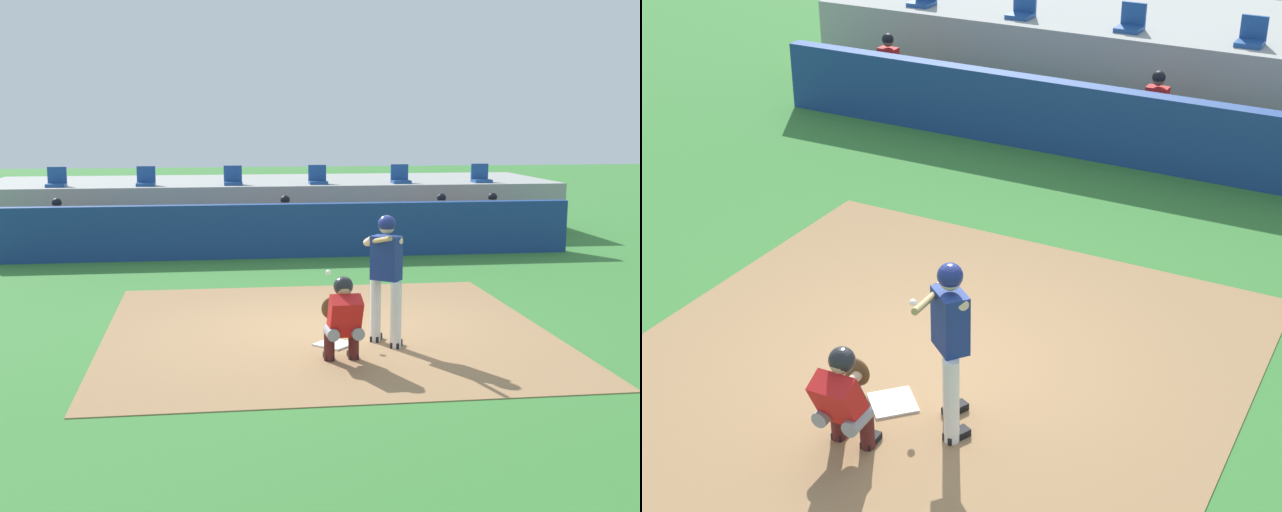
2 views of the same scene
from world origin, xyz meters
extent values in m
plane|color=#387A33|center=(0.00, 0.00, 0.00)|extent=(80.00, 80.00, 0.00)
cube|color=#9E754C|center=(0.00, 0.00, 0.01)|extent=(6.40, 6.40, 0.01)
cube|color=white|center=(0.00, -0.80, 0.02)|extent=(0.62, 0.62, 0.02)
cylinder|color=silver|center=(0.60, -0.69, 0.46)|extent=(0.15, 0.15, 0.92)
cylinder|color=silver|center=(0.80, -1.05, 0.46)|extent=(0.15, 0.15, 0.92)
cube|color=navy|center=(0.70, -0.87, 1.22)|extent=(0.45, 0.43, 0.60)
sphere|color=beige|center=(0.70, -0.87, 1.65)|extent=(0.21, 0.21, 0.21)
sphere|color=navy|center=(0.70, -0.87, 1.68)|extent=(0.24, 0.24, 0.24)
cylinder|color=beige|center=(0.50, -0.68, 1.43)|extent=(0.14, 0.26, 0.17)
cylinder|color=beige|center=(0.68, -0.76, 1.43)|extent=(0.48, 0.46, 0.18)
cylinder|color=tan|center=(0.56, -0.98, 1.48)|extent=(0.22, 0.84, 0.24)
cube|color=black|center=(0.62, -0.63, 0.04)|extent=(0.22, 0.29, 0.09)
cube|color=black|center=(0.83, -0.99, 0.04)|extent=(0.22, 0.29, 0.09)
cylinder|color=gray|center=(-0.17, -1.66, 0.42)|extent=(0.17, 0.33, 0.16)
cylinder|color=#4C1919|center=(-0.17, -1.51, 0.21)|extent=(0.14, 0.14, 0.42)
cube|color=black|center=(-0.17, -1.45, 0.04)|extent=(0.12, 0.24, 0.08)
cylinder|color=gray|center=(0.15, -1.65, 0.42)|extent=(0.17, 0.33, 0.16)
cylinder|color=#4C1919|center=(0.15, -1.50, 0.21)|extent=(0.14, 0.14, 0.42)
cube|color=black|center=(0.15, -1.44, 0.04)|extent=(0.12, 0.24, 0.08)
cube|color=red|center=(0.00, -1.70, 0.64)|extent=(0.42, 0.45, 0.57)
cube|color=#2D2D33|center=(-0.01, -1.58, 0.64)|extent=(0.39, 0.27, 0.45)
sphere|color=tan|center=(-0.01, -1.62, 0.98)|extent=(0.21, 0.21, 0.21)
sphere|color=#232328|center=(-0.01, -1.60, 1.00)|extent=(0.25, 0.25, 0.25)
cylinder|color=tan|center=(-0.05, -1.48, 0.64)|extent=(0.12, 0.45, 0.10)
ellipsoid|color=brown|center=(-0.10, -1.26, 0.64)|extent=(0.28, 0.13, 0.30)
sphere|color=white|center=(-0.02, -0.33, 0.94)|extent=(0.07, 0.07, 0.07)
cube|color=navy|center=(0.00, 6.50, 0.60)|extent=(13.00, 0.30, 1.20)
cube|color=olive|center=(0.00, 7.50, 0.23)|extent=(11.80, 0.44, 0.45)
cylinder|color=#939399|center=(-5.22, 7.25, 0.49)|extent=(0.15, 0.40, 0.15)
cylinder|color=#939399|center=(-5.22, 7.05, 0.23)|extent=(0.13, 0.13, 0.45)
cube|color=maroon|center=(-5.22, 7.00, 0.04)|extent=(0.11, 0.24, 0.08)
cylinder|color=#939399|center=(-4.96, 7.25, 0.49)|extent=(0.15, 0.40, 0.15)
cylinder|color=#939399|center=(-4.96, 7.05, 0.23)|extent=(0.13, 0.13, 0.45)
cube|color=maroon|center=(-4.96, 7.00, 0.04)|extent=(0.11, 0.24, 0.08)
cube|color=red|center=(-5.09, 7.47, 0.76)|extent=(0.36, 0.22, 0.54)
sphere|color=brown|center=(-5.09, 7.47, 1.15)|extent=(0.20, 0.20, 0.20)
sphere|color=black|center=(-5.09, 7.47, 1.19)|extent=(0.22, 0.22, 0.22)
cylinder|color=brown|center=(-5.29, 7.33, 0.65)|extent=(0.09, 0.41, 0.22)
cylinder|color=brown|center=(-4.89, 7.33, 0.65)|extent=(0.09, 0.41, 0.22)
cylinder|color=#939399|center=(-0.06, 7.25, 0.49)|extent=(0.15, 0.40, 0.15)
cylinder|color=#939399|center=(-0.06, 7.05, 0.23)|extent=(0.13, 0.13, 0.45)
cube|color=maroon|center=(-0.06, 7.00, 0.04)|extent=(0.11, 0.24, 0.08)
cylinder|color=#939399|center=(0.20, 7.25, 0.49)|extent=(0.15, 0.40, 0.15)
cylinder|color=#939399|center=(0.20, 7.05, 0.23)|extent=(0.13, 0.13, 0.45)
cube|color=maroon|center=(0.20, 7.00, 0.04)|extent=(0.11, 0.24, 0.08)
cube|color=red|center=(0.07, 7.47, 0.76)|extent=(0.36, 0.22, 0.54)
sphere|color=brown|center=(0.07, 7.47, 1.15)|extent=(0.20, 0.20, 0.20)
sphere|color=black|center=(0.07, 7.47, 1.19)|extent=(0.22, 0.22, 0.22)
cylinder|color=brown|center=(-0.13, 7.33, 0.65)|extent=(0.09, 0.41, 0.22)
cylinder|color=brown|center=(0.27, 7.33, 0.65)|extent=(0.09, 0.41, 0.22)
cylinder|color=#939399|center=(3.69, 7.25, 0.49)|extent=(0.15, 0.40, 0.15)
cylinder|color=#939399|center=(3.69, 7.05, 0.23)|extent=(0.13, 0.13, 0.45)
cube|color=maroon|center=(3.69, 7.00, 0.04)|extent=(0.11, 0.24, 0.08)
cylinder|color=#939399|center=(3.95, 7.25, 0.49)|extent=(0.15, 0.40, 0.15)
cylinder|color=#939399|center=(3.95, 7.05, 0.23)|extent=(0.13, 0.13, 0.45)
cube|color=maroon|center=(3.95, 7.00, 0.04)|extent=(0.11, 0.24, 0.08)
cube|color=red|center=(3.82, 7.47, 0.76)|extent=(0.36, 0.22, 0.54)
sphere|color=brown|center=(3.82, 7.47, 1.15)|extent=(0.20, 0.20, 0.20)
sphere|color=black|center=(3.82, 7.47, 1.19)|extent=(0.22, 0.22, 0.22)
cylinder|color=brown|center=(3.62, 7.33, 0.65)|extent=(0.09, 0.41, 0.22)
cylinder|color=brown|center=(4.02, 7.33, 0.65)|extent=(0.09, 0.41, 0.22)
cylinder|color=#939399|center=(4.96, 7.25, 0.49)|extent=(0.15, 0.40, 0.15)
cylinder|color=#939399|center=(4.96, 7.05, 0.23)|extent=(0.13, 0.13, 0.45)
cube|color=maroon|center=(4.96, 7.00, 0.04)|extent=(0.11, 0.24, 0.08)
cylinder|color=#939399|center=(5.22, 7.25, 0.49)|extent=(0.15, 0.40, 0.15)
cylinder|color=#939399|center=(5.22, 7.05, 0.23)|extent=(0.13, 0.13, 0.45)
cube|color=maroon|center=(5.22, 7.00, 0.04)|extent=(0.11, 0.24, 0.08)
cube|color=red|center=(5.09, 7.47, 0.76)|extent=(0.36, 0.22, 0.54)
sphere|color=brown|center=(5.09, 7.47, 1.15)|extent=(0.20, 0.20, 0.20)
sphere|color=black|center=(5.09, 7.47, 1.19)|extent=(0.22, 0.22, 0.22)
cylinder|color=brown|center=(4.89, 7.33, 0.65)|extent=(0.09, 0.41, 0.22)
cylinder|color=brown|center=(5.29, 7.33, 0.65)|extent=(0.09, 0.41, 0.22)
cube|color=#9E9E99|center=(0.00, 10.90, 0.70)|extent=(15.00, 4.40, 1.40)
cube|color=#1E478C|center=(-5.42, 9.30, 1.44)|extent=(0.46, 0.46, 0.08)
cube|color=#1E478C|center=(-5.42, 9.50, 1.68)|extent=(0.46, 0.06, 0.40)
cube|color=#1E478C|center=(-3.25, 9.30, 1.44)|extent=(0.46, 0.46, 0.08)
cube|color=#1E478C|center=(-3.25, 9.50, 1.68)|extent=(0.46, 0.06, 0.40)
cube|color=#1E478C|center=(-1.08, 9.30, 1.44)|extent=(0.46, 0.46, 0.08)
cube|color=#1E478C|center=(-1.08, 9.50, 1.68)|extent=(0.46, 0.06, 0.40)
cube|color=#1E478C|center=(1.08, 9.30, 1.44)|extent=(0.46, 0.46, 0.08)
cube|color=#1E478C|center=(1.08, 9.50, 1.68)|extent=(0.46, 0.06, 0.40)
cube|color=#1E478C|center=(3.25, 9.30, 1.44)|extent=(0.46, 0.46, 0.08)
cube|color=#1E478C|center=(3.25, 9.50, 1.68)|extent=(0.46, 0.06, 0.40)
cube|color=#1E478C|center=(5.42, 9.30, 1.44)|extent=(0.46, 0.46, 0.08)
cube|color=#1E478C|center=(5.42, 9.50, 1.68)|extent=(0.46, 0.06, 0.40)
camera|label=1|loc=(-1.62, -11.66, 3.11)|focal=46.37mm
camera|label=2|loc=(4.30, -7.51, 5.79)|focal=54.11mm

